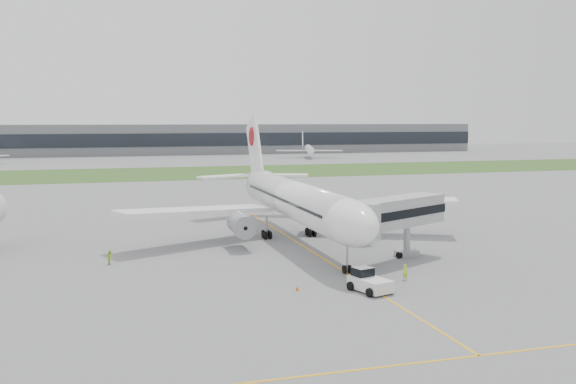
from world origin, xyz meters
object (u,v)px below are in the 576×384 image
object	(u,v)px
pushback_tug	(368,281)
airliner	(293,199)
ground_crew_near	(405,272)
jet_bridge	(390,214)

from	to	relation	value
pushback_tug	airliner	bearing A→B (deg)	71.81
ground_crew_near	jet_bridge	bearing A→B (deg)	-106.30
airliner	ground_crew_near	bearing A→B (deg)	-79.09
airliner	pushback_tug	distance (m)	27.43
airliner	pushback_tug	xyz separation A→B (m)	(-0.65, -27.02, -4.67)
pushback_tug	jet_bridge	size ratio (longest dim) A/B	0.30
pushback_tug	ground_crew_near	world-z (taller)	pushback_tug
airliner	ground_crew_near	distance (m)	25.09
airliner	jet_bridge	xyz separation A→B (m)	(6.41, -16.67, -0.02)
airliner	jet_bridge	size ratio (longest dim) A/B	3.48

